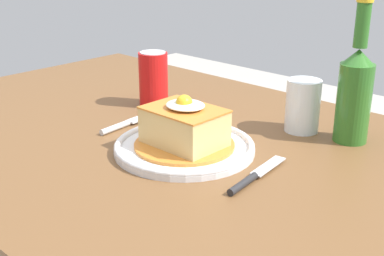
# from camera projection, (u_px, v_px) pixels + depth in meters

# --- Properties ---
(dining_table) EXTENTS (1.35, 0.83, 0.76)m
(dining_table) POSITION_uv_depth(u_px,v_px,m) (173.00, 189.00, 1.05)
(dining_table) COLOR brown
(dining_table) RESTS_ON ground_plane
(main_plate) EXTENTS (0.26, 0.26, 0.02)m
(main_plate) POSITION_uv_depth(u_px,v_px,m) (184.00, 147.00, 0.94)
(main_plate) COLOR white
(main_plate) RESTS_ON dining_table
(sandwich_meal) EXTENTS (0.18, 0.18, 0.10)m
(sandwich_meal) POSITION_uv_depth(u_px,v_px,m) (184.00, 128.00, 0.93)
(sandwich_meal) COLOR orange
(sandwich_meal) RESTS_ON main_plate
(fork) EXTENTS (0.03, 0.14, 0.01)m
(fork) POSITION_uv_depth(u_px,v_px,m) (123.00, 125.00, 1.06)
(fork) COLOR silver
(fork) RESTS_ON dining_table
(knife) EXTENTS (0.04, 0.17, 0.01)m
(knife) POSITION_uv_depth(u_px,v_px,m) (251.00, 178.00, 0.83)
(knife) COLOR #262628
(knife) RESTS_ON dining_table
(soda_can) EXTENTS (0.07, 0.07, 0.12)m
(soda_can) POSITION_uv_depth(u_px,v_px,m) (153.00, 79.00, 1.18)
(soda_can) COLOR red
(soda_can) RESTS_ON dining_table
(beer_bottle_green) EXTENTS (0.06, 0.06, 0.27)m
(beer_bottle_green) POSITION_uv_depth(u_px,v_px,m) (355.00, 91.00, 0.96)
(beer_bottle_green) COLOR #2D6B23
(beer_bottle_green) RESTS_ON dining_table
(drinking_glass) EXTENTS (0.07, 0.07, 0.10)m
(drinking_glass) POSITION_uv_depth(u_px,v_px,m) (303.00, 109.00, 1.03)
(drinking_glass) COLOR #3F2314
(drinking_glass) RESTS_ON dining_table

